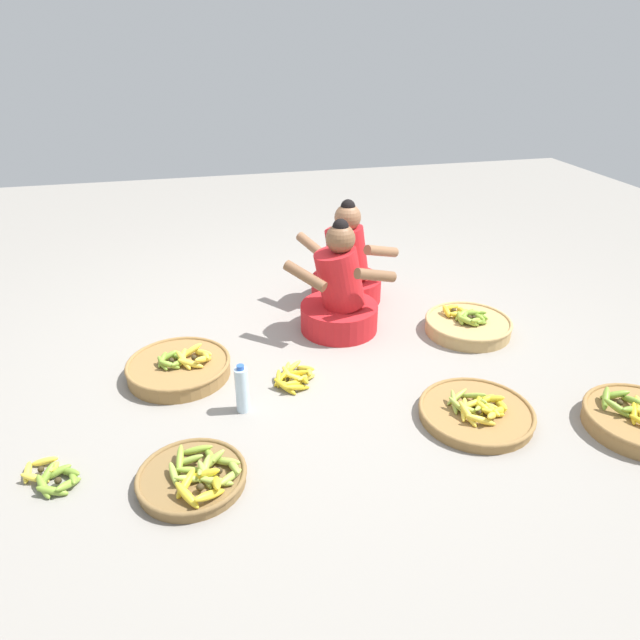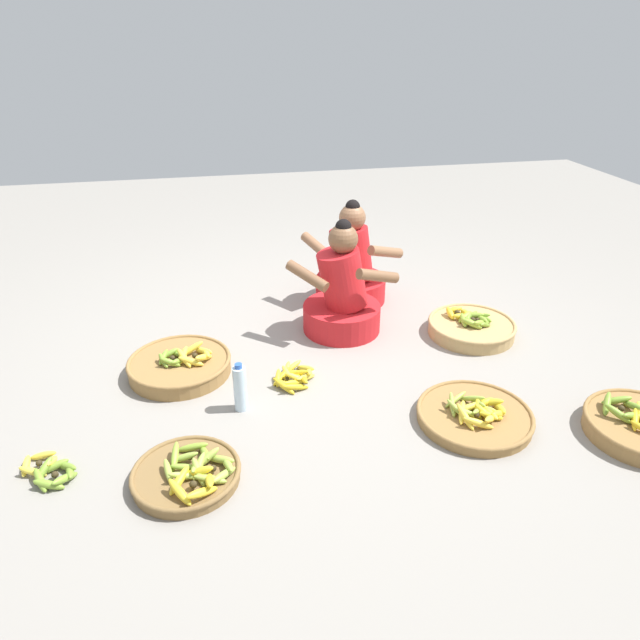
{
  "view_description": "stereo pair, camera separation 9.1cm",
  "coord_description": "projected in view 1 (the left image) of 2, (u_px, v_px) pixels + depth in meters",
  "views": [
    {
      "loc": [
        -0.67,
        -2.98,
        1.83
      ],
      "look_at": [
        0.0,
        -0.2,
        0.35
      ],
      "focal_mm": 31.76,
      "sensor_mm": 36.0,
      "label": 1
    },
    {
      "loc": [
        -0.58,
        -3.0,
        1.83
      ],
      "look_at": [
        0.0,
        -0.2,
        0.35
      ],
      "focal_mm": 31.76,
      "sensor_mm": 36.0,
      "label": 2
    }
  ],
  "objects": [
    {
      "name": "ground_plane",
      "position": [
        313.0,
        355.0,
        3.55
      ],
      "size": [
        10.0,
        10.0,
        0.0
      ],
      "primitive_type": "plane",
      "color": "gray"
    },
    {
      "name": "vendor_woman_front",
      "position": [
        339.0,
        296.0,
        3.75
      ],
      "size": [
        0.72,
        0.52,
        0.77
      ],
      "color": "red",
      "rests_on": "ground"
    },
    {
      "name": "vendor_woman_behind",
      "position": [
        347.0,
        269.0,
        4.17
      ],
      "size": [
        0.7,
        0.56,
        0.77
      ],
      "color": "red",
      "rests_on": "ground"
    },
    {
      "name": "banana_basket_front_left",
      "position": [
        194.0,
        476.0,
        2.53
      ],
      "size": [
        0.5,
        0.5,
        0.14
      ],
      "color": "brown",
      "rests_on": "ground"
    },
    {
      "name": "banana_basket_mid_right",
      "position": [
        476.0,
        412.0,
        2.96
      ],
      "size": [
        0.6,
        0.6,
        0.14
      ],
      "color": "olive",
      "rests_on": "ground"
    },
    {
      "name": "banana_basket_front_right",
      "position": [
        179.0,
        367.0,
        3.32
      ],
      "size": [
        0.61,
        0.61,
        0.17
      ],
      "color": "olive",
      "rests_on": "ground"
    },
    {
      "name": "banana_basket_back_center",
      "position": [
        468.0,
        325.0,
        3.79
      ],
      "size": [
        0.58,
        0.58,
        0.16
      ],
      "color": "tan",
      "rests_on": "ground"
    },
    {
      "name": "loose_bananas_back_right",
      "position": [
        53.0,
        477.0,
        2.55
      ],
      "size": [
        0.28,
        0.28,
        0.09
      ],
      "color": "yellow",
      "rests_on": "ground"
    },
    {
      "name": "loose_bananas_mid_left",
      "position": [
        294.0,
        377.0,
        3.28
      ],
      "size": [
        0.28,
        0.3,
        0.09
      ],
      "color": "yellow",
      "rests_on": "ground"
    },
    {
      "name": "water_bottle",
      "position": [
        242.0,
        389.0,
        2.98
      ],
      "size": [
        0.07,
        0.07,
        0.28
      ],
      "color": "silver",
      "rests_on": "ground"
    }
  ]
}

